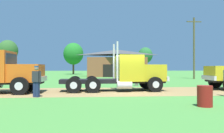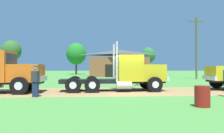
{
  "view_description": "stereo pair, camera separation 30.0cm",
  "coord_description": "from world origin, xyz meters",
  "px_view_note": "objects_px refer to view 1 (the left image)",
  "views": [
    {
      "loc": [
        -2.19,
        -15.58,
        1.67
      ],
      "look_at": [
        -0.87,
        1.45,
        1.75
      ],
      "focal_mm": 35.94,
      "sensor_mm": 36.0,
      "label": 1
    },
    {
      "loc": [
        -1.89,
        -15.6,
        1.67
      ],
      "look_at": [
        -0.87,
        1.45,
        1.75
      ],
      "focal_mm": 35.94,
      "sensor_mm": 36.0,
      "label": 2
    }
  ],
  "objects_px": {
    "truck_near_left": "(2,73)",
    "visitor_by_barrel": "(36,80)",
    "truck_foreground_white": "(129,74)",
    "steel_barrel": "(205,96)",
    "utility_pole_near": "(194,46)",
    "visitor_far_side": "(137,77)",
    "shed_building": "(117,64)"
  },
  "relations": [
    {
      "from": "visitor_far_side",
      "to": "shed_building",
      "type": "bearing_deg",
      "value": 89.28
    },
    {
      "from": "visitor_by_barrel",
      "to": "steel_barrel",
      "type": "distance_m",
      "value": 8.77
    },
    {
      "from": "truck_foreground_white",
      "to": "visitor_by_barrel",
      "type": "xyz_separation_m",
      "value": [
        -5.7,
        -3.14,
        -0.27
      ]
    },
    {
      "from": "shed_building",
      "to": "truck_near_left",
      "type": "bearing_deg",
      "value": -111.51
    },
    {
      "from": "truck_foreground_white",
      "to": "utility_pole_near",
      "type": "distance_m",
      "value": 19.88
    },
    {
      "from": "steel_barrel",
      "to": "truck_near_left",
      "type": "bearing_deg",
      "value": 150.96
    },
    {
      "from": "visitor_far_side",
      "to": "utility_pole_near",
      "type": "relative_size",
      "value": 0.17
    },
    {
      "from": "visitor_by_barrel",
      "to": "utility_pole_near",
      "type": "height_order",
      "value": "utility_pole_near"
    },
    {
      "from": "shed_building",
      "to": "steel_barrel",
      "type": "bearing_deg",
      "value": -89.0
    },
    {
      "from": "visitor_far_side",
      "to": "shed_building",
      "type": "relative_size",
      "value": 0.13
    },
    {
      "from": "visitor_far_side",
      "to": "truck_foreground_white",
      "type": "bearing_deg",
      "value": -107.96
    },
    {
      "from": "utility_pole_near",
      "to": "truck_near_left",
      "type": "bearing_deg",
      "value": -141.47
    },
    {
      "from": "truck_foreground_white",
      "to": "shed_building",
      "type": "xyz_separation_m",
      "value": [
        1.7,
        25.08,
        1.16
      ]
    },
    {
      "from": "steel_barrel",
      "to": "shed_building",
      "type": "relative_size",
      "value": 0.08
    },
    {
      "from": "truck_near_left",
      "to": "steel_barrel",
      "type": "height_order",
      "value": "truck_near_left"
    },
    {
      "from": "truck_foreground_white",
      "to": "visitor_by_barrel",
      "type": "bearing_deg",
      "value": -151.16
    },
    {
      "from": "steel_barrel",
      "to": "utility_pole_near",
      "type": "xyz_separation_m",
      "value": [
        9.71,
        22.28,
        4.28
      ]
    },
    {
      "from": "truck_foreground_white",
      "to": "truck_near_left",
      "type": "relative_size",
      "value": 1.12
    },
    {
      "from": "truck_near_left",
      "to": "visitor_by_barrel",
      "type": "xyz_separation_m",
      "value": [
        2.81,
        -2.32,
        -0.36
      ]
    },
    {
      "from": "steel_barrel",
      "to": "shed_building",
      "type": "height_order",
      "value": "shed_building"
    },
    {
      "from": "truck_foreground_white",
      "to": "steel_barrel",
      "type": "distance_m",
      "value": 7.2
    },
    {
      "from": "truck_near_left",
      "to": "visitor_by_barrel",
      "type": "bearing_deg",
      "value": -39.58
    },
    {
      "from": "truck_foreground_white",
      "to": "visitor_by_barrel",
      "type": "relative_size",
      "value": 4.31
    },
    {
      "from": "visitor_by_barrel",
      "to": "visitor_far_side",
      "type": "relative_size",
      "value": 1.14
    },
    {
      "from": "truck_foreground_white",
      "to": "visitor_far_side",
      "type": "bearing_deg",
      "value": 72.04
    },
    {
      "from": "truck_foreground_white",
      "to": "truck_near_left",
      "type": "bearing_deg",
      "value": -174.52
    },
    {
      "from": "truck_near_left",
      "to": "truck_foreground_white",
      "type": "bearing_deg",
      "value": 5.48
    },
    {
      "from": "utility_pole_near",
      "to": "truck_foreground_white",
      "type": "bearing_deg",
      "value": -127.68
    },
    {
      "from": "steel_barrel",
      "to": "utility_pole_near",
      "type": "height_order",
      "value": "utility_pole_near"
    },
    {
      "from": "visitor_by_barrel",
      "to": "shed_building",
      "type": "distance_m",
      "value": 29.21
    },
    {
      "from": "visitor_far_side",
      "to": "shed_building",
      "type": "height_order",
      "value": "shed_building"
    },
    {
      "from": "truck_near_left",
      "to": "steel_barrel",
      "type": "bearing_deg",
      "value": -29.04
    }
  ]
}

